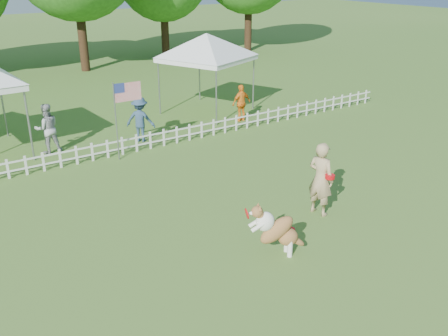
% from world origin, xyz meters
% --- Properties ---
extents(ground, '(120.00, 120.00, 0.00)m').
position_xyz_m(ground, '(0.00, 0.00, 0.00)').
color(ground, '#366520').
rests_on(ground, ground).
extents(picket_fence, '(22.00, 0.08, 0.60)m').
position_xyz_m(picket_fence, '(0.00, 7.00, 0.30)').
color(picket_fence, silver).
rests_on(picket_fence, ground).
extents(handler, '(0.57, 0.75, 1.85)m').
position_xyz_m(handler, '(1.62, 0.48, 0.92)').
color(handler, tan).
rests_on(handler, ground).
extents(dog, '(1.24, 0.80, 1.22)m').
position_xyz_m(dog, '(-0.47, -0.44, 0.61)').
color(dog, brown).
rests_on(dog, ground).
extents(frisbee_on_turf, '(0.31, 0.31, 0.02)m').
position_xyz_m(frisbee_on_turf, '(0.48, 0.23, 0.01)').
color(frisbee_on_turf, red).
rests_on(frisbee_on_turf, ground).
extents(canopy_tent_right, '(3.96, 3.96, 3.13)m').
position_xyz_m(canopy_tent_right, '(4.26, 9.81, 1.56)').
color(canopy_tent_right, white).
rests_on(canopy_tent_right, ground).
extents(flag_pole, '(0.94, 0.11, 2.46)m').
position_xyz_m(flag_pole, '(-1.01, 6.67, 1.23)').
color(flag_pole, gray).
rests_on(flag_pole, ground).
extents(spectator_a, '(0.82, 0.65, 1.63)m').
position_xyz_m(spectator_a, '(-2.63, 8.56, 0.81)').
color(spectator_a, '#9B9CA0').
rests_on(spectator_a, ground).
extents(spectator_b, '(1.13, 1.11, 1.56)m').
position_xyz_m(spectator_b, '(0.34, 7.90, 0.78)').
color(spectator_b, navy).
rests_on(spectator_b, ground).
extents(spectator_c, '(0.86, 0.39, 1.44)m').
position_xyz_m(spectator_c, '(4.64, 7.92, 0.72)').
color(spectator_c, orange).
rests_on(spectator_c, ground).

